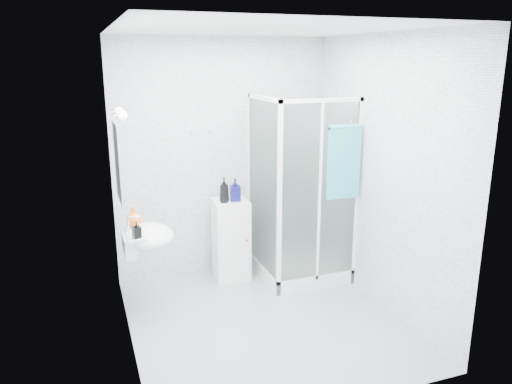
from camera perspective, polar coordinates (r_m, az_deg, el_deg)
name	(u,v)px	position (r m, az deg, el deg)	size (l,w,h in m)	color
room	(264,186)	(4.33, 0.94, 0.73)	(2.40, 2.60, 2.60)	white
shower_enclosure	(296,240)	(5.51, 4.63, -5.44)	(0.90, 0.95, 2.00)	white
wall_basin	(146,237)	(4.68, -12.50, -5.00)	(0.46, 0.56, 0.35)	white
mirror	(118,163)	(4.47, -15.54, 3.26)	(0.02, 0.60, 0.70)	white
vanity_lights	(120,113)	(4.41, -15.27, 8.66)	(0.10, 0.40, 0.08)	silver
wall_hooks	(201,131)	(5.38, -6.32, 6.92)	(0.23, 0.06, 0.03)	silver
storage_cabinet	(231,239)	(5.51, -2.87, -5.43)	(0.39, 0.40, 0.89)	white
hand_towel	(344,160)	(5.05, 10.00, 3.60)	(0.35, 0.05, 0.75)	teal
shampoo_bottle_a	(224,190)	(5.27, -3.66, 0.21)	(0.10, 0.10, 0.27)	black
shampoo_bottle_b	(235,190)	(5.33, -2.40, 0.25)	(0.11, 0.11, 0.24)	#0D0D4F
soap_dispenser_orange	(133,217)	(4.73, -13.84, -2.80)	(0.15, 0.15, 0.19)	orange
soap_dispenser_black	(137,230)	(4.45, -13.49, -4.22)	(0.07, 0.07, 0.15)	black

